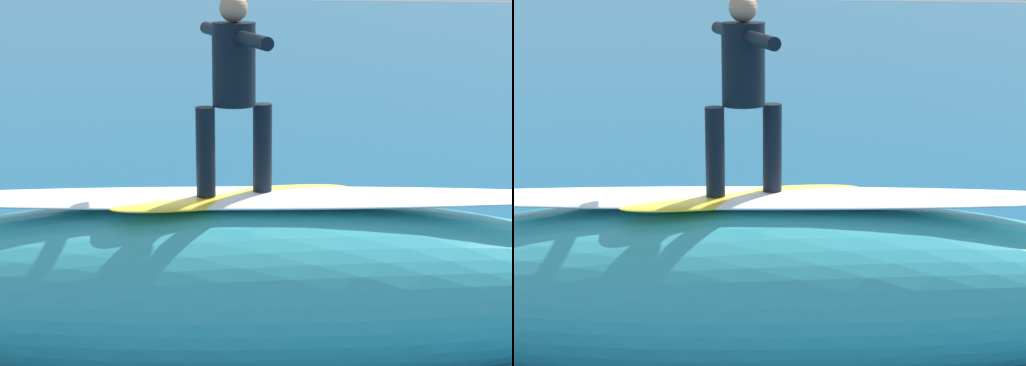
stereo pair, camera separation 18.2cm
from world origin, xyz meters
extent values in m
plane|color=#145175|center=(0.00, 0.00, 0.00)|extent=(120.00, 120.00, 0.00)
ellipsoid|color=teal|center=(-0.74, 2.11, 0.79)|extent=(7.60, 3.82, 1.58)
ellipsoid|color=white|center=(-0.74, 2.11, 1.62)|extent=(6.20, 2.26, 0.08)
ellipsoid|color=yellow|center=(-0.71, 2.12, 1.62)|extent=(2.08, 1.64, 0.08)
cylinder|color=black|center=(-0.51, 2.26, 2.03)|extent=(0.16, 0.16, 0.75)
cylinder|color=black|center=(-0.92, 1.98, 2.03)|extent=(0.16, 0.16, 0.75)
cylinder|color=black|center=(-0.71, 2.12, 2.75)|extent=(0.49, 0.49, 0.68)
sphere|color=tan|center=(-0.71, 2.12, 3.20)|extent=(0.23, 0.23, 0.23)
cylinder|color=black|center=(-0.98, 2.52, 2.98)|extent=(0.42, 0.56, 0.11)
cylinder|color=black|center=(-0.45, 1.72, 2.98)|extent=(0.42, 0.56, 0.11)
ellipsoid|color=#E0563D|center=(-0.16, -1.63, 0.04)|extent=(0.71, 2.12, 0.07)
cylinder|color=black|center=(-0.16, -1.63, 0.21)|extent=(0.35, 0.84, 0.29)
sphere|color=tan|center=(-0.20, -1.13, 0.27)|extent=(0.20, 0.20, 0.20)
cylinder|color=black|center=(-0.01, -2.37, 0.13)|extent=(0.18, 0.69, 0.13)
cylinder|color=black|center=(-0.18, -2.38, 0.13)|extent=(0.18, 0.69, 0.13)
ellipsoid|color=white|center=(1.89, 0.88, 0.07)|extent=(1.18, 1.08, 0.14)
ellipsoid|color=white|center=(1.45, -0.25, 0.07)|extent=(0.92, 0.97, 0.14)
camera|label=1|loc=(-2.69, 9.34, 3.65)|focal=64.45mm
camera|label=2|loc=(-2.86, 9.29, 3.65)|focal=64.45mm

